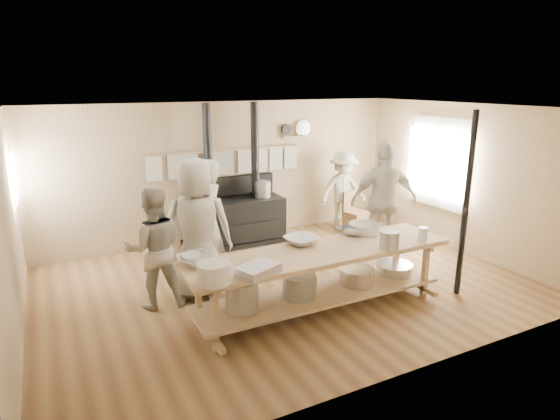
{
  "coord_description": "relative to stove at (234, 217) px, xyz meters",
  "views": [
    {
      "loc": [
        -3.02,
        -5.71,
        2.95
      ],
      "look_at": [
        -0.02,
        0.2,
        1.12
      ],
      "focal_mm": 30.0,
      "sensor_mm": 36.0,
      "label": 1
    }
  ],
  "objects": [
    {
      "name": "bowl_white_b",
      "position": [
        -0.09,
        -2.69,
        0.38
      ],
      "size": [
        0.51,
        0.51,
        0.11
      ],
      "primitive_type": "imported",
      "rotation": [
        0.0,
        0.0,
        1.78
      ],
      "color": "white",
      "rests_on": "prep_table"
    },
    {
      "name": "roasting_pan",
      "position": [
        -1.02,
        -3.35,
        0.38
      ],
      "size": [
        0.56,
        0.48,
        0.11
      ],
      "primitive_type": "cube",
      "rotation": [
        0.0,
        0.0,
        0.39
      ],
      "color": "#B2B2B7",
      "rests_on": "prep_table"
    },
    {
      "name": "window_right",
      "position": [
        3.48,
        -1.52,
        0.98
      ],
      "size": [
        0.09,
        1.5,
        1.65
      ],
      "color": "beige",
      "rests_on": "ground"
    },
    {
      "name": "deep_bowl_enamel",
      "position": [
        -1.54,
        -3.35,
        0.44
      ],
      "size": [
        0.48,
        0.48,
        0.23
      ],
      "primitive_type": "cylinder",
      "rotation": [
        0.0,
        0.0,
        -0.43
      ],
      "color": "white",
      "rests_on": "prep_table"
    },
    {
      "name": "back_wall_shelf",
      "position": [
        1.47,
        0.32,
        1.48
      ],
      "size": [
        0.63,
        0.14,
        0.32
      ],
      "color": "tan",
      "rests_on": "ground"
    },
    {
      "name": "bucket_galv",
      "position": [
        0.85,
        -3.35,
        0.45
      ],
      "size": [
        0.32,
        0.32,
        0.23
      ],
      "primitive_type": "cylinder",
      "rotation": [
        0.0,
        0.0,
        -0.33
      ],
      "color": "gray",
      "rests_on": "prep_table"
    },
    {
      "name": "chair",
      "position": [
        2.46,
        -0.39,
        -0.28
      ],
      "size": [
        0.47,
        0.47,
        0.82
      ],
      "rotation": [
        0.0,
        0.0,
        0.26
      ],
      "color": "brown",
      "rests_on": "ground"
    },
    {
      "name": "cook_left",
      "position": [
        -1.87,
        -1.88,
        0.3
      ],
      "size": [
        0.87,
        0.72,
        1.64
      ],
      "primitive_type": "imported",
      "rotation": [
        0.0,
        0.0,
        3.0
      ],
      "color": "beige",
      "rests_on": "ground"
    },
    {
      "name": "room_shell",
      "position": [
        0.01,
        -2.12,
        1.1
      ],
      "size": [
        7.0,
        7.0,
        7.0
      ],
      "color": "tan",
      "rests_on": "ground"
    },
    {
      "name": "ground",
      "position": [
        0.01,
        -2.12,
        -0.52
      ],
      "size": [
        7.0,
        7.0,
        0.0
      ],
      "primitive_type": "plane",
      "color": "brown",
      "rests_on": "ground"
    },
    {
      "name": "bowl_white_a",
      "position": [
        -1.54,
        -2.73,
        0.38
      ],
      "size": [
        0.53,
        0.53,
        0.11
      ],
      "primitive_type": "imported",
      "rotation": [
        0.0,
        0.0,
        0.25
      ],
      "color": "white",
      "rests_on": "prep_table"
    },
    {
      "name": "cook_right",
      "position": [
        2.06,
        -1.74,
        0.47
      ],
      "size": [
        1.25,
        0.8,
        1.98
      ],
      "primitive_type": "imported",
      "rotation": [
        0.0,
        0.0,
        2.85
      ],
      "color": "beige",
      "rests_on": "ground"
    },
    {
      "name": "mixing_bowl_large",
      "position": [
        0.95,
        -2.69,
        0.4
      ],
      "size": [
        0.5,
        0.5,
        0.14
      ],
      "primitive_type": "cylinder",
      "rotation": [
        0.0,
        0.0,
        0.12
      ],
      "color": "silver",
      "rests_on": "prep_table"
    },
    {
      "name": "cook_by_window",
      "position": [
        2.31,
        -0.17,
        0.28
      ],
      "size": [
        1.08,
        0.67,
        1.61
      ],
      "primitive_type": "imported",
      "rotation": [
        0.0,
        0.0,
        -0.08
      ],
      "color": "beige",
      "rests_on": "ground"
    },
    {
      "name": "cook_center",
      "position": [
        -1.25,
        -1.82,
        0.47
      ],
      "size": [
        1.12,
        0.91,
        1.98
      ],
      "primitive_type": "imported",
      "rotation": [
        0.0,
        0.0,
        2.81
      ],
      "color": "beige",
      "rests_on": "ground"
    },
    {
      "name": "bowl_steel_b",
      "position": [
        0.77,
        -2.69,
        0.38
      ],
      "size": [
        0.45,
        0.45,
        0.11
      ],
      "primitive_type": "imported",
      "rotation": [
        0.0,
        0.0,
        3.48
      ],
      "color": "silver",
      "rests_on": "prep_table"
    },
    {
      "name": "prep_table",
      "position": [
        -0.0,
        -3.02,
        -0.0
      ],
      "size": [
        3.6,
        0.9,
        0.85
      ],
      "color": "tan",
      "rests_on": "ground"
    },
    {
      "name": "stove",
      "position": [
        0.0,
        0.0,
        0.0
      ],
      "size": [
        1.9,
        0.75,
        2.6
      ],
      "color": "black",
      "rests_on": "ground"
    },
    {
      "name": "pitcher",
      "position": [
        1.43,
        -3.35,
        0.43
      ],
      "size": [
        0.16,
        0.16,
        0.2
      ],
      "primitive_type": "cylinder",
      "rotation": [
        0.0,
        0.0,
        -0.26
      ],
      "color": "white",
      "rests_on": "prep_table"
    },
    {
      "name": "support_post",
      "position": [
        2.06,
        -3.47,
        0.78
      ],
      "size": [
        0.08,
        0.08,
        2.6
      ],
      "primitive_type": "cylinder",
      "color": "black",
      "rests_on": "ground"
    },
    {
      "name": "bowl_steel_a",
      "position": [
        -1.54,
        -2.69,
        0.38
      ],
      "size": [
        0.45,
        0.45,
        0.11
      ],
      "primitive_type": "imported",
      "rotation": [
        0.0,
        0.0,
        0.45
      ],
      "color": "silver",
      "rests_on": "prep_table"
    },
    {
      "name": "towel_rail",
      "position": [
        0.01,
        0.28,
        1.03
      ],
      "size": [
        3.0,
        0.04,
        0.47
      ],
      "color": "tan",
      "rests_on": "ground"
    },
    {
      "name": "left_opening",
      "position": [
        -3.44,
        -0.12,
        1.08
      ],
      "size": [
        0.0,
        0.9,
        0.9
      ],
      "color": "white",
      "rests_on": "ground"
    },
    {
      "name": "cook_far_left",
      "position": [
        -1.03,
        -1.54,
        0.43
      ],
      "size": [
        0.82,
        0.79,
        1.89
      ],
      "primitive_type": "imported",
      "rotation": [
        0.0,
        0.0,
        3.85
      ],
      "color": "beige",
      "rests_on": "ground"
    }
  ]
}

